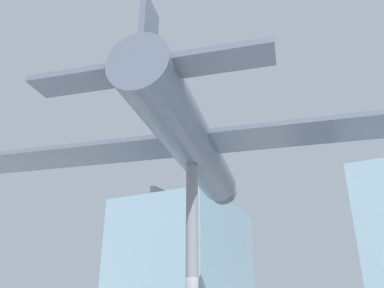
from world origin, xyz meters
TOP-DOWN VIEW (x-y plane):
  - glass_pavilion_left at (-8.60, 14.80)m, footprint 8.03×10.19m
  - support_pylon_central at (0.00, 0.00)m, footprint 0.44×0.44m
  - suspended_airplane at (-0.06, 0.23)m, footprint 21.58×13.43m

SIDE VIEW (x-z plane):
  - support_pylon_central at x=0.00m, z-range 0.00..6.57m
  - glass_pavilion_left at x=-8.60m, z-range -0.29..9.30m
  - suspended_airplane at x=-0.06m, z-range 5.80..9.14m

